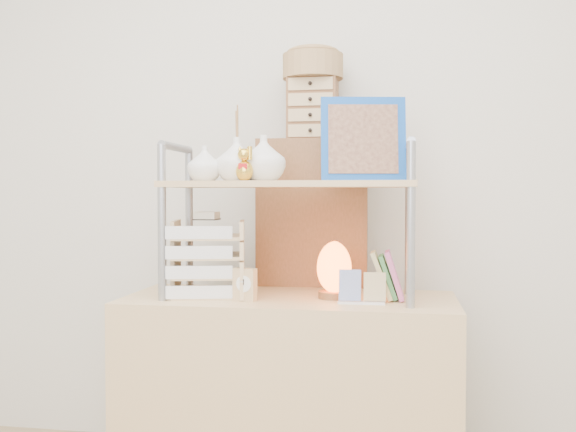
# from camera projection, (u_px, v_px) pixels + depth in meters

# --- Properties ---
(desk) EXTENTS (1.20, 0.50, 0.75)m
(desk) POSITION_uv_depth(u_px,v_px,m) (290.00, 399.00, 2.35)
(desk) COLOR tan
(desk) RESTS_ON ground
(cabinet) EXTENTS (0.46, 0.26, 1.35)m
(cabinet) POSITION_uv_depth(u_px,v_px,m) (313.00, 301.00, 2.70)
(cabinet) COLOR brown
(cabinet) RESTS_ON ground
(hutch) EXTENTS (0.90, 0.34, 0.74)m
(hutch) POSITION_uv_depth(u_px,v_px,m) (277.00, 175.00, 2.34)
(hutch) COLOR #90949E
(hutch) RESTS_ON desk
(letter_tray) EXTENTS (0.30, 0.29, 0.31)m
(letter_tray) POSITION_uv_depth(u_px,v_px,m) (207.00, 263.00, 2.35)
(letter_tray) COLOR #D6B380
(letter_tray) RESTS_ON desk
(salt_lamp) EXTENTS (0.13, 0.13, 0.21)m
(salt_lamp) POSITION_uv_depth(u_px,v_px,m) (334.00, 269.00, 2.31)
(salt_lamp) COLOR brown
(salt_lamp) RESTS_ON desk
(desk_clock) EXTENTS (0.09, 0.05, 0.11)m
(desk_clock) POSITION_uv_depth(u_px,v_px,m) (245.00, 284.00, 2.25)
(desk_clock) COLOR tan
(desk_clock) RESTS_ON desk
(postcard_stand) EXTENTS (0.16, 0.05, 0.12)m
(postcard_stand) POSITION_uv_depth(u_px,v_px,m) (362.00, 294.00, 2.20)
(postcard_stand) COLOR white
(postcard_stand) RESTS_ON desk
(drawer_chest) EXTENTS (0.20, 0.16, 0.25)m
(drawer_chest) POSITION_uv_depth(u_px,v_px,m) (313.00, 109.00, 2.65)
(drawer_chest) COLOR brown
(drawer_chest) RESTS_ON cabinet
(woven_basket) EXTENTS (0.25, 0.25, 0.10)m
(woven_basket) POSITION_uv_depth(u_px,v_px,m) (313.00, 67.00, 2.64)
(woven_basket) COLOR olive
(woven_basket) RESTS_ON drawer_chest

